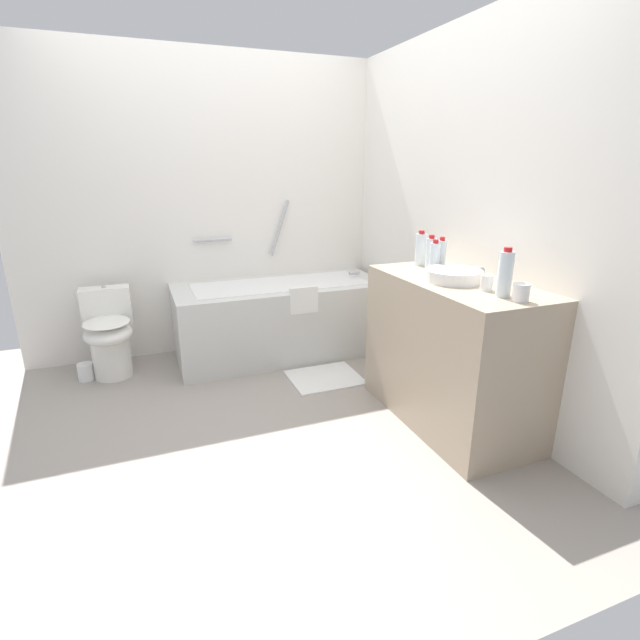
% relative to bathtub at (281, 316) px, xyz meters
% --- Properties ---
extents(ground_plane, '(3.65, 3.65, 0.00)m').
position_rel_bathtub_xyz_m(ground_plane, '(-0.42, -0.93, -0.32)').
color(ground_plane, '#9E9389').
extents(wall_back_tiled, '(3.05, 0.10, 2.34)m').
position_rel_bathtub_xyz_m(wall_back_tiled, '(-0.42, 0.41, 0.85)').
color(wall_back_tiled, white).
rests_on(wall_back_tiled, ground_plane).
extents(wall_right_mirror, '(0.10, 2.97, 2.34)m').
position_rel_bathtub_xyz_m(wall_right_mirror, '(0.95, -0.93, 0.85)').
color(wall_right_mirror, white).
rests_on(wall_right_mirror, ground_plane).
extents(bathtub, '(1.68, 0.72, 1.23)m').
position_rel_bathtub_xyz_m(bathtub, '(0.00, 0.00, 0.00)').
color(bathtub, silver).
rests_on(bathtub, ground_plane).
extents(toilet, '(0.35, 0.50, 0.65)m').
position_rel_bathtub_xyz_m(toilet, '(-1.31, 0.03, 0.00)').
color(toilet, white).
rests_on(toilet, ground_plane).
extents(vanity_counter, '(0.55, 1.14, 0.88)m').
position_rel_bathtub_xyz_m(vanity_counter, '(0.63, -1.42, 0.12)').
color(vanity_counter, tan).
rests_on(vanity_counter, ground_plane).
extents(sink_basin, '(0.32, 0.32, 0.07)m').
position_rel_bathtub_xyz_m(sink_basin, '(0.59, -1.43, 0.60)').
color(sink_basin, white).
rests_on(sink_basin, vanity_counter).
extents(sink_faucet, '(0.13, 0.15, 0.07)m').
position_rel_bathtub_xyz_m(sink_faucet, '(0.78, -1.43, 0.59)').
color(sink_faucet, '#A8A8AD').
rests_on(sink_faucet, vanity_counter).
extents(water_bottle_0, '(0.06, 0.06, 0.21)m').
position_rel_bathtub_xyz_m(water_bottle_0, '(0.65, -1.11, 0.66)').
color(water_bottle_0, silver).
rests_on(water_bottle_0, vanity_counter).
extents(water_bottle_1, '(0.06, 0.06, 0.21)m').
position_rel_bathtub_xyz_m(water_bottle_1, '(0.68, -1.17, 0.66)').
color(water_bottle_1, silver).
rests_on(water_bottle_1, vanity_counter).
extents(water_bottle_2, '(0.06, 0.06, 0.20)m').
position_rel_bathtub_xyz_m(water_bottle_2, '(0.61, -1.20, 0.66)').
color(water_bottle_2, silver).
rests_on(water_bottle_2, vanity_counter).
extents(water_bottle_3, '(0.07, 0.07, 0.23)m').
position_rel_bathtub_xyz_m(water_bottle_3, '(0.66, -0.97, 0.67)').
color(water_bottle_3, silver).
rests_on(water_bottle_3, vanity_counter).
extents(water_bottle_4, '(0.07, 0.07, 0.25)m').
position_rel_bathtub_xyz_m(water_bottle_4, '(0.62, -1.79, 0.68)').
color(water_bottle_4, silver).
rests_on(water_bottle_4, vanity_counter).
extents(drinking_glass_0, '(0.06, 0.06, 0.08)m').
position_rel_bathtub_xyz_m(drinking_glass_0, '(0.62, -1.66, 0.60)').
color(drinking_glass_0, white).
rests_on(drinking_glass_0, vanity_counter).
extents(drinking_glass_1, '(0.08, 0.08, 0.09)m').
position_rel_bathtub_xyz_m(drinking_glass_1, '(0.63, -1.89, 0.61)').
color(drinking_glass_1, white).
rests_on(drinking_glass_1, vanity_counter).
extents(bath_mat, '(0.51, 0.43, 0.01)m').
position_rel_bathtub_xyz_m(bath_mat, '(0.14, -0.61, -0.31)').
color(bath_mat, white).
rests_on(bath_mat, ground_plane).
extents(toilet_paper_roll, '(0.11, 0.11, 0.13)m').
position_rel_bathtub_xyz_m(toilet_paper_roll, '(-1.49, 0.01, -0.25)').
color(toilet_paper_roll, white).
rests_on(toilet_paper_roll, ground_plane).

